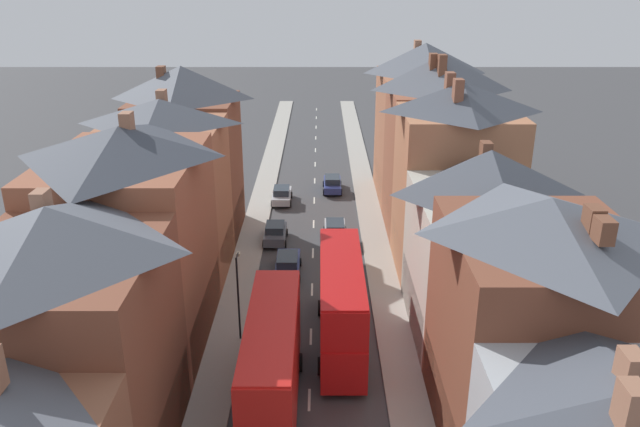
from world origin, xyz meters
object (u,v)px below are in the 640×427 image
Objects in this scene: double_decker_bus_lead at (272,362)px; car_near_blue at (282,195)px; car_mid_black at (288,265)px; car_parked_left_a at (275,233)px; car_near_silver at (332,184)px; street_lamp at (238,292)px; double_decker_bus_mid_street at (341,302)px; car_parked_right_a at (335,231)px.

double_decker_bus_lead reaches higher than car_near_blue.
car_mid_black is at bearing -85.11° from car_near_blue.
car_near_silver is at bearing 68.70° from car_parked_left_a.
car_mid_black is 0.84× the size of street_lamp.
double_decker_bus_mid_street is (3.60, 5.97, 0.00)m from double_decker_bus_lead.
car_parked_left_a is (-4.89, 14.92, -1.99)m from double_decker_bus_mid_street.
double_decker_bus_lead is at bearing -96.16° from car_near_silver.
street_lamp reaches higher than car_parked_right_a.
car_parked_left_a is at bearing 93.54° from double_decker_bus_lead.
car_near_blue is at bearing 90.00° from car_parked_left_a.
double_decker_bus_mid_street is 6.08m from street_lamp.
double_decker_bus_lead reaches higher than car_mid_black.
car_parked_right_a is (4.90, 0.32, 0.01)m from car_parked_left_a.
car_near_silver is at bearing 89.98° from double_decker_bus_mid_street.
car_parked_right_a reaches higher than car_mid_black.
car_mid_black is (1.30, -15.20, 0.03)m from car_near_blue.
car_parked_left_a is 0.85× the size of car_mid_black.
car_near_silver is 1.08× the size of car_parked_left_a.
car_mid_black is (-3.59, 8.98, -1.99)m from double_decker_bus_mid_street.
car_near_blue is 10.20m from car_parked_right_a.
car_parked_left_a reaches higher than car_near_blue.
double_decker_bus_lead reaches higher than car_parked_left_a.
double_decker_bus_mid_street reaches higher than car_near_blue.
double_decker_bus_mid_street is at bearing -4.71° from street_lamp.
car_mid_black is at bearing -119.93° from car_parked_right_a.
double_decker_bus_mid_street is at bearing -78.56° from car_near_blue.
street_lamp reaches higher than double_decker_bus_mid_street.
car_near_silver is at bearing 83.84° from double_decker_bus_lead.
car_parked_right_a is 7.22m from car_mid_black.
double_decker_bus_lead is 2.66× the size of car_near_blue.
car_near_blue is 5.91m from car_near_silver.
car_parked_right_a reaches higher than car_near_silver.
double_decker_bus_lead is 21.02m from car_parked_left_a.
car_parked_right_a is (4.90, -8.94, 0.05)m from car_near_blue.
car_parked_right_a is at bearing 67.68° from street_lamp.
street_lamp is at bearing 110.68° from double_decker_bus_lead.
street_lamp is at bearing -106.11° from car_mid_black.
double_decker_bus_lead is 2.56× the size of car_near_silver.
street_lamp reaches higher than car_parked_left_a.
street_lamp reaches higher than car_near_blue.
car_near_blue is 0.74× the size of street_lamp.
car_mid_black is (-3.60, -18.50, 0.03)m from car_near_silver.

